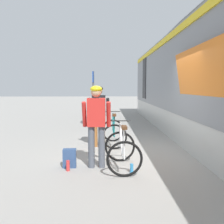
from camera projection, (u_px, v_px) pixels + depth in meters
name	position (u px, v px, depth m)	size (l,w,h in m)	color
ground_plane	(141.00, 152.00, 6.69)	(80.00, 80.00, 0.00)	gray
cyclist_near_in_red	(96.00, 119.00, 5.30)	(0.62, 0.32, 1.76)	#4C515B
cyclist_far_in_dark	(99.00, 111.00, 7.18)	(0.62, 0.32, 1.76)	#935B2D
bicycle_near_white	(122.00, 150.00, 5.28)	(0.74, 1.09, 0.99)	black
bicycle_far_teal	(114.00, 132.00, 7.43)	(0.73, 1.08, 0.99)	black
backpack_on_platform	(70.00, 158.00, 5.39)	(0.28, 0.18, 0.40)	navy
water_bottle_near_the_bikes	(132.00, 168.00, 5.05)	(0.07, 0.07, 0.19)	#338CCC
water_bottle_by_the_backpack	(68.00, 166.00, 5.16)	(0.07, 0.07, 0.22)	red
platform_sign_post	(93.00, 90.00, 10.55)	(0.08, 0.70, 2.40)	#595B60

